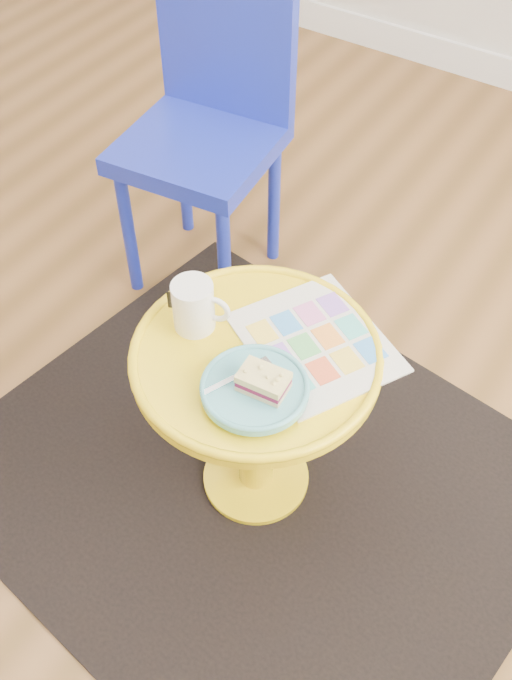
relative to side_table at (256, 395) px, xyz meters
The scene contains 10 objects.
floor 0.71m from the side_table, behind, with size 4.00×4.00×0.00m, color brown.
room_walls 1.93m from the side_table, 148.10° to the left, with size 4.00×4.00×4.00m.
rug 0.33m from the side_table, 90.00° to the right, with size 1.30×1.10×0.01m, color black.
side_table is the anchor object (origin of this frame).
chair 0.80m from the side_table, 131.93° to the left, with size 0.41×0.41×0.84m.
newspaper 0.18m from the side_table, 46.41° to the left, with size 0.30×0.25×0.01m, color silver.
mug 0.23m from the side_table, behind, with size 0.12×0.08×0.11m.
plate 0.18m from the side_table, 57.99° to the right, with size 0.20×0.20×0.02m.
cake_slice 0.21m from the side_table, 49.56° to the right, with size 0.09×0.07×0.04m.
fork 0.18m from the side_table, 78.67° to the right, with size 0.07×0.14×0.00m.
Camera 1 is at (1.14, -0.80, 1.56)m, focal length 40.00 mm.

